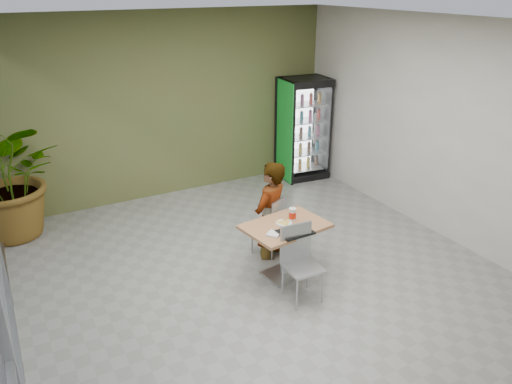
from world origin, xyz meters
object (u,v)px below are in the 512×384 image
at_px(cafeteria_tray, 295,232).
at_px(beverage_fridge, 304,129).
at_px(chair_near, 299,256).
at_px(dining_table, 285,239).
at_px(potted_plant, 11,178).
at_px(soda_cup, 292,215).
at_px(chair_far, 274,221).
at_px(seated_woman, 270,219).

bearing_deg(cafeteria_tray, beverage_fridge, 54.88).
bearing_deg(chair_near, dining_table, 83.67).
relative_size(cafeteria_tray, potted_plant, 0.22).
bearing_deg(potted_plant, soda_cup, -42.66).
height_order(soda_cup, potted_plant, potted_plant).
xyz_separation_m(dining_table, potted_plant, (-2.95, 2.92, 0.39)).
distance_m(chair_far, seated_woman, 0.06).
distance_m(chair_far, beverage_fridge, 3.19).
relative_size(chair_far, seated_woman, 0.52).
distance_m(chair_far, cafeteria_tray, 0.86).
bearing_deg(potted_plant, dining_table, -44.74).
xyz_separation_m(seated_woman, soda_cup, (0.03, -0.52, 0.29)).
bearing_deg(dining_table, seated_woman, 78.59).
bearing_deg(seated_woman, cafeteria_tray, 53.15).
bearing_deg(potted_plant, chair_near, -49.68).
bearing_deg(dining_table, cafeteria_tray, -93.10).
bearing_deg(cafeteria_tray, seated_woman, 81.01).
xyz_separation_m(soda_cup, cafeteria_tray, (-0.16, -0.31, -0.07)).
height_order(cafeteria_tray, potted_plant, potted_plant).
xyz_separation_m(seated_woman, cafeteria_tray, (-0.13, -0.83, 0.22)).
relative_size(dining_table, seated_woman, 0.67).
bearing_deg(dining_table, beverage_fridge, 52.86).
relative_size(dining_table, cafeteria_tray, 2.69).
bearing_deg(chair_near, seated_woman, 82.75).
xyz_separation_m(chair_near, cafeteria_tray, (0.07, 0.21, 0.21)).
xyz_separation_m(seated_woman, beverage_fridge, (2.11, 2.36, 0.43)).
relative_size(soda_cup, potted_plant, 0.09).
height_order(dining_table, beverage_fridge, beverage_fridge).
bearing_deg(seated_woman, dining_table, 50.74).
xyz_separation_m(soda_cup, beverage_fridge, (2.08, 2.88, 0.14)).
bearing_deg(beverage_fridge, cafeteria_tray, -119.30).
distance_m(chair_far, potted_plant, 3.93).
xyz_separation_m(chair_near, potted_plant, (-2.87, 3.38, 0.38)).
height_order(chair_far, soda_cup, soda_cup).
height_order(dining_table, seated_woman, seated_woman).
distance_m(chair_far, chair_near, 1.04).
height_order(seated_woman, soda_cup, seated_woman).
height_order(cafeteria_tray, beverage_fridge, beverage_fridge).
xyz_separation_m(soda_cup, potted_plant, (-3.10, 2.85, 0.10)).
relative_size(chair_near, seated_woman, 0.56).
height_order(dining_table, chair_far, chair_far).
relative_size(chair_far, potted_plant, 0.47).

